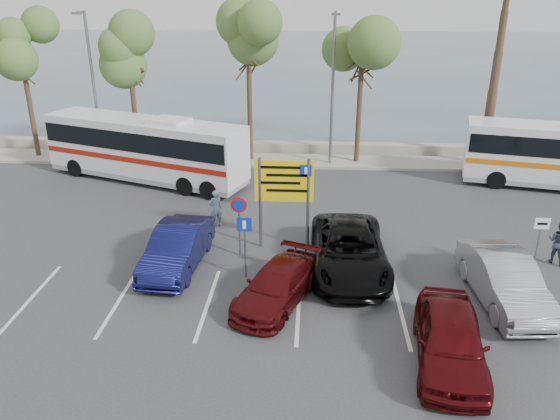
# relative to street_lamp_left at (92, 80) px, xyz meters

# --- Properties ---
(ground) EXTENTS (120.00, 120.00, 0.00)m
(ground) POSITION_rel_street_lamp_left_xyz_m (10.00, -13.52, -4.60)
(ground) COLOR #363638
(ground) RESTS_ON ground
(kerb_strip) EXTENTS (44.00, 2.40, 0.15)m
(kerb_strip) POSITION_rel_street_lamp_left_xyz_m (10.00, 0.48, -4.52)
(kerb_strip) COLOR gray
(kerb_strip) RESTS_ON ground
(seawall) EXTENTS (48.00, 0.80, 0.60)m
(seawall) POSITION_rel_street_lamp_left_xyz_m (10.00, 2.48, -4.30)
(seawall) COLOR gray
(seawall) RESTS_ON ground
(sea) EXTENTS (140.00, 140.00, 0.00)m
(sea) POSITION_rel_street_lamp_left_xyz_m (10.00, 46.48, -4.59)
(sea) COLOR #3B4C5E
(sea) RESTS_ON ground
(tree_far_left) EXTENTS (3.20, 3.20, 7.60)m
(tree_far_left) POSITION_rel_street_lamp_left_xyz_m (-4.00, 0.48, 1.73)
(tree_far_left) COLOR #382619
(tree_far_left) RESTS_ON kerb_strip
(tree_left) EXTENTS (3.20, 3.20, 7.20)m
(tree_left) POSITION_rel_street_lamp_left_xyz_m (2.00, 0.48, 1.41)
(tree_left) COLOR #382619
(tree_left) RESTS_ON kerb_strip
(tree_mid) EXTENTS (3.20, 3.20, 8.00)m
(tree_mid) POSITION_rel_street_lamp_left_xyz_m (8.50, 0.48, 2.06)
(tree_mid) COLOR #382619
(tree_mid) RESTS_ON kerb_strip
(tree_right) EXTENTS (3.20, 3.20, 7.40)m
(tree_right) POSITION_rel_street_lamp_left_xyz_m (14.50, 0.48, 1.57)
(tree_right) COLOR #382619
(tree_right) RESTS_ON kerb_strip
(street_lamp_left) EXTENTS (0.45, 1.15, 8.01)m
(street_lamp_left) POSITION_rel_street_lamp_left_xyz_m (0.00, 0.00, 0.00)
(street_lamp_left) COLOR slate
(street_lamp_left) RESTS_ON kerb_strip
(street_lamp_right) EXTENTS (0.45, 1.15, 8.01)m
(street_lamp_right) POSITION_rel_street_lamp_left_xyz_m (13.00, 0.00, 0.00)
(street_lamp_right) COLOR slate
(street_lamp_right) RESTS_ON kerb_strip
(direction_sign) EXTENTS (2.20, 0.12, 3.60)m
(direction_sign) POSITION_rel_street_lamp_left_xyz_m (11.00, -10.32, -2.17)
(direction_sign) COLOR slate
(direction_sign) RESTS_ON ground
(sign_no_stop) EXTENTS (0.60, 0.08, 2.35)m
(sign_no_stop) POSITION_rel_street_lamp_left_xyz_m (9.40, -11.13, -3.02)
(sign_no_stop) COLOR slate
(sign_no_stop) RESTS_ON ground
(sign_parking) EXTENTS (0.50, 0.07, 2.25)m
(sign_parking) POSITION_rel_street_lamp_left_xyz_m (9.80, -12.73, -3.13)
(sign_parking) COLOR slate
(sign_parking) RESTS_ON ground
(sign_taxi) EXTENTS (0.50, 0.07, 2.20)m
(sign_taxi) POSITION_rel_street_lamp_left_xyz_m (19.80, -12.03, -3.18)
(sign_taxi) COLOR slate
(sign_taxi) RESTS_ON ground
(lane_markings) EXTENTS (12.02, 4.20, 0.01)m
(lane_markings) POSITION_rel_street_lamp_left_xyz_m (8.86, -14.52, -4.60)
(lane_markings) COLOR silver
(lane_markings) RESTS_ON ground
(coach_bus_left) EXTENTS (10.97, 5.98, 3.38)m
(coach_bus_left) POSITION_rel_street_lamp_left_xyz_m (3.50, -3.02, -3.03)
(coach_bus_left) COLOR silver
(coach_bus_left) RESTS_ON ground
(car_blue) EXTENTS (1.93, 4.68, 1.51)m
(car_blue) POSITION_rel_street_lamp_left_xyz_m (7.29, -12.15, -3.85)
(car_blue) COLOR #0F1248
(car_blue) RESTS_ON ground
(car_maroon) EXTENTS (3.11, 4.50, 1.21)m
(car_maroon) POSITION_rel_street_lamp_left_xyz_m (11.00, -14.29, -3.99)
(car_maroon) COLOR #4F0D0F
(car_maroon) RESTS_ON ground
(car_red) EXTENTS (2.32, 4.61, 1.51)m
(car_red) POSITION_rel_street_lamp_left_xyz_m (15.80, -17.02, -3.85)
(car_red) COLOR #4E0B0E
(car_red) RESTS_ON ground
(suv_black) EXTENTS (2.71, 5.64, 1.55)m
(suv_black) POSITION_rel_street_lamp_left_xyz_m (13.40, -12.02, -3.82)
(suv_black) COLOR black
(suv_black) RESTS_ON ground
(car_silver_b) EXTENTS (2.05, 4.84, 1.55)m
(car_silver_b) POSITION_rel_street_lamp_left_xyz_m (18.20, -13.81, -3.82)
(car_silver_b) COLOR #97979C
(car_silver_b) RESTS_ON ground
(pedestrian_near) EXTENTS (0.69, 0.62, 1.59)m
(pedestrian_near) POSITION_rel_street_lamp_left_xyz_m (8.05, -8.52, -3.81)
(pedestrian_near) COLOR #7C94B4
(pedestrian_near) RESTS_ON ground
(pedestrian_far) EXTENTS (1.02, 1.02, 1.67)m
(pedestrian_far) POSITION_rel_street_lamp_left_xyz_m (21.00, -10.99, -3.77)
(pedestrian_far) COLOR #383E54
(pedestrian_far) RESTS_ON ground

